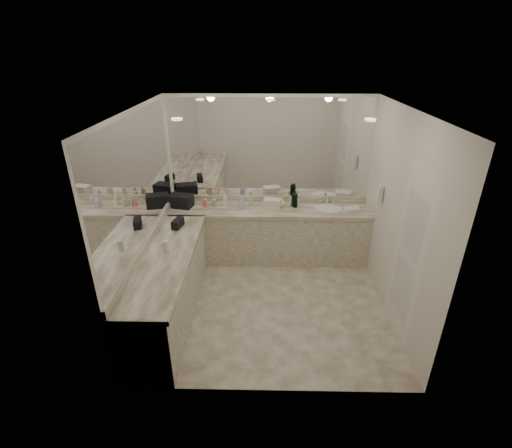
{
  "coord_description": "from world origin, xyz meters",
  "views": [
    {
      "loc": [
        -0.09,
        -4.22,
        3.24
      ],
      "look_at": [
        -0.19,
        0.4,
        1.01
      ],
      "focal_mm": 26.0,
      "sensor_mm": 36.0,
      "label": 1
    }
  ],
  "objects_px": {
    "black_toiletry_bag": "(181,201)",
    "hand_towel": "(351,209)",
    "soap_bottle_b": "(242,202)",
    "cream_cosmetic_case": "(272,203)",
    "sink": "(328,209)",
    "soap_bottle_c": "(281,202)",
    "soap_bottle_a": "(225,200)",
    "wall_phone": "(380,194)"
  },
  "relations": [
    {
      "from": "wall_phone",
      "to": "soap_bottle_c",
      "type": "relative_size",
      "value": 1.45
    },
    {
      "from": "black_toiletry_bag",
      "to": "hand_towel",
      "type": "relative_size",
      "value": 1.4
    },
    {
      "from": "black_toiletry_bag",
      "to": "soap_bottle_c",
      "type": "bearing_deg",
      "value": 1.03
    },
    {
      "from": "soap_bottle_a",
      "to": "soap_bottle_c",
      "type": "bearing_deg",
      "value": -2.01
    },
    {
      "from": "cream_cosmetic_case",
      "to": "soap_bottle_c",
      "type": "bearing_deg",
      "value": 33.53
    },
    {
      "from": "wall_phone",
      "to": "soap_bottle_b",
      "type": "xyz_separation_m",
      "value": [
        -1.99,
        0.53,
        -0.36
      ]
    },
    {
      "from": "wall_phone",
      "to": "hand_towel",
      "type": "bearing_deg",
      "value": 120.37
    },
    {
      "from": "wall_phone",
      "to": "black_toiletry_bag",
      "type": "relative_size",
      "value": 0.67
    },
    {
      "from": "sink",
      "to": "soap_bottle_c",
      "type": "relative_size",
      "value": 2.66
    },
    {
      "from": "soap_bottle_b",
      "to": "soap_bottle_c",
      "type": "bearing_deg",
      "value": 3.44
    },
    {
      "from": "cream_cosmetic_case",
      "to": "soap_bottle_c",
      "type": "height_order",
      "value": "soap_bottle_c"
    },
    {
      "from": "sink",
      "to": "black_toiletry_bag",
      "type": "height_order",
      "value": "black_toiletry_bag"
    },
    {
      "from": "black_toiletry_bag",
      "to": "wall_phone",
      "type": "bearing_deg",
      "value": -10.25
    },
    {
      "from": "soap_bottle_c",
      "to": "soap_bottle_a",
      "type": "bearing_deg",
      "value": 177.99
    },
    {
      "from": "hand_towel",
      "to": "wall_phone",
      "type": "bearing_deg",
      "value": -59.63
    },
    {
      "from": "wall_phone",
      "to": "soap_bottle_c",
      "type": "height_order",
      "value": "wall_phone"
    },
    {
      "from": "black_toiletry_bag",
      "to": "soap_bottle_c",
      "type": "height_order",
      "value": "black_toiletry_bag"
    },
    {
      "from": "wall_phone",
      "to": "hand_towel",
      "type": "height_order",
      "value": "wall_phone"
    },
    {
      "from": "cream_cosmetic_case",
      "to": "soap_bottle_b",
      "type": "bearing_deg",
      "value": -169.16
    },
    {
      "from": "black_toiletry_bag",
      "to": "soap_bottle_a",
      "type": "bearing_deg",
      "value": 4.99
    },
    {
      "from": "soap_bottle_a",
      "to": "black_toiletry_bag",
      "type": "bearing_deg",
      "value": -175.01
    },
    {
      "from": "sink",
      "to": "cream_cosmetic_case",
      "type": "bearing_deg",
      "value": 179.45
    },
    {
      "from": "hand_towel",
      "to": "soap_bottle_c",
      "type": "xyz_separation_m",
      "value": [
        -1.1,
        0.13,
        0.06
      ]
    },
    {
      "from": "wall_phone",
      "to": "hand_towel",
      "type": "relative_size",
      "value": 0.94
    },
    {
      "from": "cream_cosmetic_case",
      "to": "soap_bottle_c",
      "type": "xyz_separation_m",
      "value": [
        0.15,
        0.06,
        0.0
      ]
    },
    {
      "from": "soap_bottle_b",
      "to": "soap_bottle_c",
      "type": "xyz_separation_m",
      "value": [
        0.64,
        0.04,
        -0.01
      ]
    },
    {
      "from": "wall_phone",
      "to": "cream_cosmetic_case",
      "type": "xyz_separation_m",
      "value": [
        -1.5,
        0.51,
        -0.37
      ]
    },
    {
      "from": "black_toiletry_bag",
      "to": "soap_bottle_b",
      "type": "relative_size",
      "value": 1.95
    },
    {
      "from": "sink",
      "to": "soap_bottle_c",
      "type": "height_order",
      "value": "soap_bottle_c"
    },
    {
      "from": "wall_phone",
      "to": "soap_bottle_a",
      "type": "height_order",
      "value": "wall_phone"
    },
    {
      "from": "black_toiletry_bag",
      "to": "hand_towel",
      "type": "bearing_deg",
      "value": -2.06
    },
    {
      "from": "hand_towel",
      "to": "soap_bottle_b",
      "type": "height_order",
      "value": "soap_bottle_b"
    },
    {
      "from": "sink",
      "to": "wall_phone",
      "type": "height_order",
      "value": "wall_phone"
    },
    {
      "from": "black_toiletry_bag",
      "to": "soap_bottle_a",
      "type": "height_order",
      "value": "soap_bottle_a"
    },
    {
      "from": "wall_phone",
      "to": "black_toiletry_bag",
      "type": "height_order",
      "value": "wall_phone"
    },
    {
      "from": "black_toiletry_bag",
      "to": "hand_towel",
      "type": "xyz_separation_m",
      "value": [
        2.7,
        -0.1,
        -0.08
      ]
    },
    {
      "from": "wall_phone",
      "to": "soap_bottle_c",
      "type": "distance_m",
      "value": 1.51
    },
    {
      "from": "wall_phone",
      "to": "soap_bottle_c",
      "type": "bearing_deg",
      "value": 157.36
    },
    {
      "from": "wall_phone",
      "to": "soap_bottle_b",
      "type": "relative_size",
      "value": 1.31
    },
    {
      "from": "sink",
      "to": "soap_bottle_a",
      "type": "xyz_separation_m",
      "value": [
        -1.66,
        0.1,
        0.11
      ]
    },
    {
      "from": "soap_bottle_b",
      "to": "cream_cosmetic_case",
      "type": "bearing_deg",
      "value": -2.02
    },
    {
      "from": "wall_phone",
      "to": "soap_bottle_b",
      "type": "height_order",
      "value": "wall_phone"
    }
  ]
}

